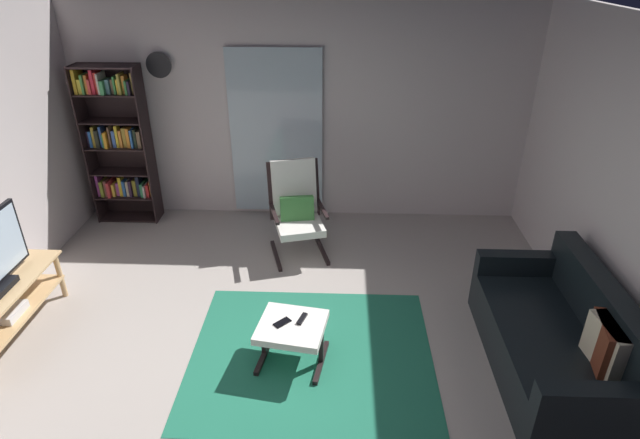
{
  "coord_description": "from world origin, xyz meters",
  "views": [
    {
      "loc": [
        0.47,
        -3.01,
        3.0
      ],
      "look_at": [
        0.31,
        0.97,
        0.9
      ],
      "focal_mm": 28.75,
      "sensor_mm": 36.0,
      "label": 1
    }
  ],
  "objects": [
    {
      "name": "ground_plane",
      "position": [
        0.0,
        0.0,
        0.0
      ],
      "size": [
        7.02,
        7.02,
        0.0
      ],
      "primitive_type": "plane",
      "color": "#A79D95"
    },
    {
      "name": "cell_phone",
      "position": [
        0.04,
        0.19,
        0.38
      ],
      "size": [
        0.15,
        0.15,
        0.01
      ],
      "primitive_type": "cube",
      "rotation": [
        0.0,
        0.0,
        -0.79
      ],
      "color": "black",
      "rests_on": "ottoman"
    },
    {
      "name": "glass_door_panel",
      "position": [
        -0.29,
        2.83,
        1.05
      ],
      "size": [
        1.1,
        0.01,
        2.0
      ],
      "primitive_type": "cube",
      "color": "silver"
    },
    {
      "name": "wall_clock",
      "position": [
        -1.58,
        2.82,
        1.85
      ],
      "size": [
        0.29,
        0.03,
        0.29
      ],
      "color": "silver"
    },
    {
      "name": "wall_back",
      "position": [
        0.0,
        2.9,
        1.3
      ],
      "size": [
        5.6,
        0.06,
        2.6
      ],
      "primitive_type": "cube",
      "color": "beige",
      "rests_on": "ground"
    },
    {
      "name": "area_rug",
      "position": [
        0.27,
        0.24,
        0.0
      ],
      "size": [
        2.0,
        1.73,
        0.01
      ],
      "primitive_type": "cube",
      "color": "#216D52",
      "rests_on": "ground"
    },
    {
      "name": "bookshelf_near_tv",
      "position": [
        -2.15,
        2.65,
        1.0
      ],
      "size": [
        0.73,
        0.3,
        1.89
      ],
      "color": "black",
      "rests_on": "ground"
    },
    {
      "name": "tv_stand",
      "position": [
        -2.35,
        0.37,
        0.33
      ],
      "size": [
        0.43,
        1.31,
        0.49
      ],
      "color": "tan",
      "rests_on": "ground"
    },
    {
      "name": "ottoman",
      "position": [
        0.11,
        0.18,
        0.31
      ],
      "size": [
        0.59,
        0.56,
        0.38
      ],
      "color": "white",
      "rests_on": "ground"
    },
    {
      "name": "lounge_armchair",
      "position": [
        0.02,
        1.94,
        0.53
      ],
      "size": [
        0.71,
        0.77,
        1.02
      ],
      "color": "black",
      "rests_on": "ground"
    },
    {
      "name": "leather_sofa",
      "position": [
        2.21,
        0.14,
        0.3
      ],
      "size": [
        0.84,
        1.73,
        0.8
      ],
      "color": "black",
      "rests_on": "ground"
    },
    {
      "name": "tv_remote",
      "position": [
        0.19,
        0.24,
        0.38
      ],
      "size": [
        0.08,
        0.15,
        0.02
      ],
      "primitive_type": "cube",
      "rotation": [
        0.0,
        0.0,
        -0.32
      ],
      "color": "black",
      "rests_on": "ottoman"
    }
  ]
}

